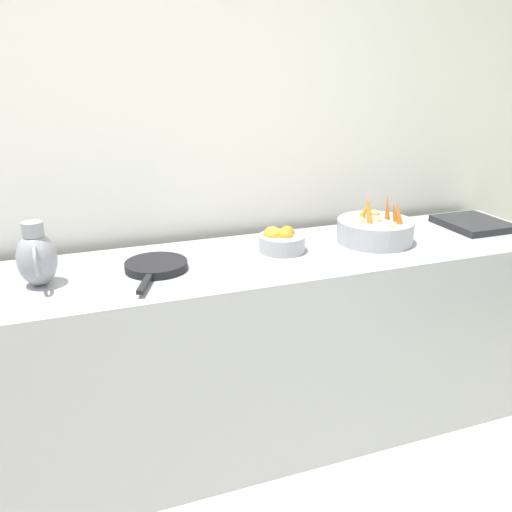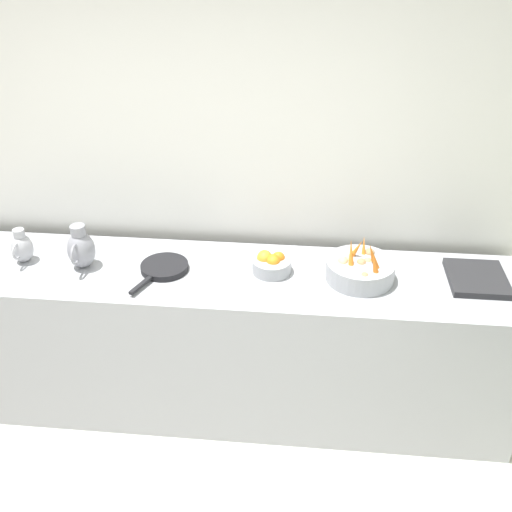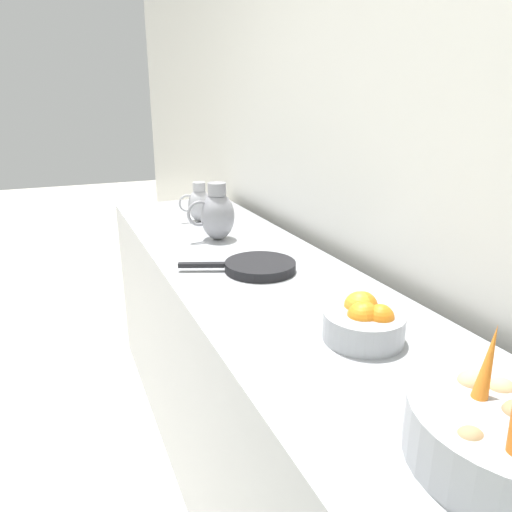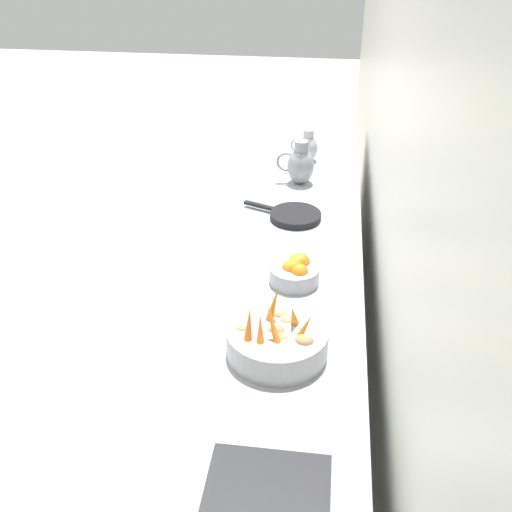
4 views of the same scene
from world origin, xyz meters
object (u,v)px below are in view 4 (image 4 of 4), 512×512
at_px(vegetable_colander, 277,340).
at_px(orange_bowl, 295,271).
at_px(metal_pitcher_tall, 300,164).
at_px(metal_pitcher_short, 308,147).
at_px(skillet_on_counter, 294,216).

height_order(vegetable_colander, orange_bowl, vegetable_colander).
xyz_separation_m(vegetable_colander, metal_pitcher_tall, (0.02, -1.50, 0.05)).
relative_size(orange_bowl, metal_pitcher_short, 1.06).
bearing_deg(orange_bowl, metal_pitcher_tall, -87.13).
height_order(orange_bowl, skillet_on_counter, orange_bowl).
bearing_deg(vegetable_colander, metal_pitcher_tall, -89.13).
distance_m(orange_bowl, skillet_on_counter, 0.58).
relative_size(metal_pitcher_tall, metal_pitcher_short, 1.27).
bearing_deg(metal_pitcher_short, metal_pitcher_tall, 86.20).
height_order(vegetable_colander, metal_pitcher_tall, metal_pitcher_tall).
height_order(orange_bowl, metal_pitcher_tall, metal_pitcher_tall).
height_order(metal_pitcher_tall, metal_pitcher_short, metal_pitcher_tall).
bearing_deg(skillet_on_counter, orange_bowl, 94.57).
relative_size(orange_bowl, metal_pitcher_tall, 0.83).
distance_m(metal_pitcher_tall, metal_pitcher_short, 0.35).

